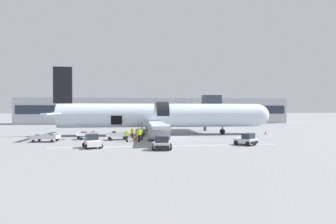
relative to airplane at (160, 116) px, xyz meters
The scene contains 18 objects.
ground_plane 5.52m from the airplane, 67.10° to the right, with size 500.00×500.00×0.00m, color gray.
apron_marking_line 13.51m from the airplane, 90.72° to the right, with size 26.63×0.46×0.01m.
terminal_strip 36.34m from the airplane, 87.21° to the left, with size 78.83×8.79×7.48m.
jet_bridge_stub 11.63m from the airplane, 33.87° to the left, with size 3.29×10.86×6.74m.
airplane is the anchor object (origin of this frame).
baggage_tug_lead 16.25m from the airplane, 121.83° to the right, with size 2.45×2.81×1.51m.
baggage_tug_mid 15.91m from the airplane, 93.53° to the right, with size 2.30×2.88×1.46m.
baggage_tug_rear 16.41m from the airplane, 55.40° to the right, with size 2.72×2.81×1.41m.
baggage_cart_loading 9.26m from the airplane, 134.82° to the right, with size 3.98×2.40×1.19m.
baggage_cart_queued 12.06m from the airplane, 155.23° to the right, with size 3.54×2.62×1.08m.
baggage_cart_empty 17.37m from the airplane, 153.80° to the right, with size 4.28×2.28×0.94m.
ground_crew_loader_a 7.97m from the airplane, 113.13° to the right, with size 0.48×0.59×1.69m.
ground_crew_loader_b 10.30m from the airplane, 119.55° to the right, with size 0.56×0.45×1.60m.
ground_crew_driver 6.75m from the airplane, 132.98° to the right, with size 0.51×0.51×1.61m.
ground_crew_supervisor 9.72m from the airplane, 110.83° to the right, with size 0.62×0.53×1.81m.
suitcase_on_tarmac_upright 9.10m from the airplane, 116.85° to the right, with size 0.50×0.37×0.80m.
safety_cone_nose 18.21m from the airplane, ahead, with size 0.47×0.47×0.71m.
safety_cone_engine_left 15.09m from the airplane, 94.81° to the right, with size 0.58×0.58×0.74m.
Camera 1 is at (-5.12, -38.83, 4.22)m, focal length 28.00 mm.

